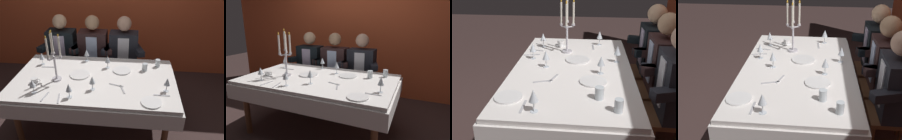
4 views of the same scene
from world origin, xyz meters
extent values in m
plane|color=#3B2927|center=(0.00, 0.00, 0.00)|extent=(12.00, 12.00, 0.00)
cube|color=white|center=(0.00, 0.00, 0.72)|extent=(1.90, 1.10, 0.04)
cube|color=white|center=(0.00, 0.00, 0.61)|extent=(1.94, 1.14, 0.18)
cylinder|color=brown|center=(-0.83, -0.43, 0.35)|extent=(0.07, 0.07, 0.70)
cylinder|color=brown|center=(0.83, -0.43, 0.35)|extent=(0.07, 0.07, 0.70)
cylinder|color=brown|center=(-0.83, 0.43, 0.35)|extent=(0.07, 0.07, 0.70)
cylinder|color=brown|center=(0.83, 0.43, 0.35)|extent=(0.07, 0.07, 0.70)
cylinder|color=silver|center=(-0.43, -0.09, 0.75)|extent=(0.11, 0.11, 0.02)
cylinder|color=silver|center=(-0.43, -0.09, 0.90)|extent=(0.02, 0.02, 0.28)
cylinder|color=silver|center=(-0.43, -0.09, 1.08)|extent=(0.04, 0.04, 0.02)
cylinder|color=white|center=(-0.43, -0.09, 1.20)|extent=(0.02, 0.02, 0.22)
ellipsoid|color=yellow|center=(-0.43, -0.09, 1.33)|extent=(0.02, 0.02, 0.03)
cylinder|color=silver|center=(-0.39, -0.09, 1.02)|extent=(0.07, 0.01, 0.01)
cylinder|color=silver|center=(-0.35, -0.09, 1.04)|extent=(0.04, 0.04, 0.02)
cylinder|color=white|center=(-0.35, -0.09, 1.16)|extent=(0.02, 0.02, 0.22)
ellipsoid|color=yellow|center=(-0.35, -0.09, 1.29)|extent=(0.02, 0.02, 0.03)
cylinder|color=silver|center=(-0.45, -0.06, 1.02)|extent=(0.05, 0.07, 0.01)
cylinder|color=silver|center=(-0.46, -0.02, 1.04)|extent=(0.04, 0.04, 0.02)
cylinder|color=white|center=(-0.46, -0.02, 1.16)|extent=(0.02, 0.02, 0.22)
ellipsoid|color=yellow|center=(-0.46, -0.02, 1.29)|extent=(0.02, 0.02, 0.03)
cylinder|color=silver|center=(-0.45, -0.12, 1.02)|extent=(0.05, 0.07, 0.01)
cylinder|color=silver|center=(-0.46, -0.15, 1.04)|extent=(0.04, 0.04, 0.02)
cylinder|color=white|center=(-0.46, -0.15, 1.16)|extent=(0.02, 0.02, 0.22)
ellipsoid|color=yellow|center=(-0.46, -0.15, 1.29)|extent=(0.02, 0.02, 0.03)
cylinder|color=white|center=(0.32, 0.20, 0.75)|extent=(0.23, 0.23, 0.01)
cylinder|color=white|center=(-0.18, 0.04, 0.75)|extent=(0.24, 0.24, 0.01)
cylinder|color=white|center=(0.65, -0.43, 0.75)|extent=(0.21, 0.21, 0.01)
cylinder|color=silver|center=(-0.19, -0.41, 0.74)|extent=(0.06, 0.06, 0.00)
cylinder|color=silver|center=(-0.19, -0.41, 0.78)|extent=(0.01, 0.01, 0.07)
cone|color=silver|center=(-0.19, -0.41, 0.86)|extent=(0.07, 0.07, 0.08)
cylinder|color=maroon|center=(-0.19, -0.41, 0.84)|extent=(0.04, 0.04, 0.03)
cylinder|color=silver|center=(0.82, -0.20, 0.74)|extent=(0.06, 0.06, 0.00)
cylinder|color=silver|center=(0.82, -0.20, 0.78)|extent=(0.01, 0.01, 0.07)
cone|color=silver|center=(0.82, -0.20, 0.86)|extent=(0.07, 0.07, 0.08)
cylinder|color=#E0D172|center=(0.82, -0.20, 0.84)|extent=(0.04, 0.04, 0.03)
cylinder|color=silver|center=(-0.17, 0.43, 0.74)|extent=(0.06, 0.06, 0.00)
cylinder|color=silver|center=(-0.17, 0.43, 0.78)|extent=(0.01, 0.01, 0.07)
cone|color=silver|center=(-0.17, 0.43, 0.86)|extent=(0.07, 0.07, 0.08)
cylinder|color=silver|center=(0.13, 0.26, 0.74)|extent=(0.06, 0.06, 0.00)
cylinder|color=silver|center=(0.13, 0.26, 0.78)|extent=(0.01, 0.01, 0.07)
cone|color=silver|center=(0.13, 0.26, 0.86)|extent=(0.07, 0.07, 0.08)
cylinder|color=#E0D172|center=(0.13, 0.26, 0.84)|extent=(0.04, 0.04, 0.03)
cylinder|color=silver|center=(-0.73, 0.27, 0.74)|extent=(0.06, 0.06, 0.00)
cylinder|color=silver|center=(-0.73, 0.27, 0.78)|extent=(0.01, 0.01, 0.07)
cone|color=silver|center=(-0.73, 0.27, 0.86)|extent=(0.07, 0.07, 0.08)
cylinder|color=silver|center=(-0.59, -0.38, 0.74)|extent=(0.06, 0.06, 0.00)
cylinder|color=silver|center=(-0.59, -0.38, 0.78)|extent=(0.01, 0.01, 0.07)
cone|color=silver|center=(-0.59, -0.38, 0.86)|extent=(0.07, 0.07, 0.08)
cylinder|color=silver|center=(0.02, -0.25, 0.74)|extent=(0.06, 0.06, 0.00)
cylinder|color=silver|center=(0.02, -0.25, 0.78)|extent=(0.01, 0.01, 0.07)
cone|color=silver|center=(0.02, -0.25, 0.86)|extent=(0.07, 0.07, 0.08)
cylinder|color=#E0D172|center=(0.02, -0.25, 0.84)|extent=(0.04, 0.04, 0.03)
cylinder|color=silver|center=(0.60, 0.24, 0.79)|extent=(0.07, 0.07, 0.10)
cylinder|color=silver|center=(0.77, 0.37, 0.79)|extent=(0.06, 0.06, 0.10)
cylinder|color=white|center=(-0.66, -0.19, 0.74)|extent=(0.12, 0.12, 0.01)
cylinder|color=white|center=(-0.66, -0.19, 0.77)|extent=(0.08, 0.08, 0.05)
torus|color=white|center=(-0.61, -0.19, 0.78)|extent=(0.04, 0.01, 0.04)
cube|color=#B7B7BC|center=(-0.63, 0.20, 0.74)|extent=(0.19, 0.03, 0.01)
cube|color=#B7B7BC|center=(-0.45, -0.44, 0.74)|extent=(0.04, 0.17, 0.01)
cube|color=#B7B7BC|center=(-0.29, -0.45, 0.74)|extent=(0.05, 0.17, 0.01)
cube|color=#B7B7BC|center=(0.28, -0.14, 0.74)|extent=(0.17, 0.07, 0.01)
cube|color=#B7B7BC|center=(0.35, -0.22, 0.74)|extent=(0.07, 0.17, 0.01)
cube|color=#B7B7BC|center=(0.77, -0.29, 0.74)|extent=(0.17, 0.02, 0.01)
cylinder|color=brown|center=(-0.84, 0.70, 0.21)|extent=(0.04, 0.04, 0.42)
cylinder|color=brown|center=(-0.48, 0.70, 0.21)|extent=(0.04, 0.04, 0.42)
cylinder|color=brown|center=(-0.84, 1.06, 0.21)|extent=(0.04, 0.04, 0.42)
cylinder|color=brown|center=(-0.48, 1.06, 0.21)|extent=(0.04, 0.04, 0.42)
cube|color=brown|center=(-0.66, 0.88, 0.44)|extent=(0.42, 0.42, 0.04)
cube|color=brown|center=(-0.66, 1.07, 0.68)|extent=(0.38, 0.04, 0.44)
cube|color=black|center=(-0.66, 0.88, 0.73)|extent=(0.42, 0.26, 0.54)
cube|color=silver|center=(-0.66, 0.75, 0.76)|extent=(0.16, 0.01, 0.40)
sphere|color=#D5AB84|center=(-0.66, 0.88, 1.14)|extent=(0.21, 0.21, 0.21)
cube|color=black|center=(-0.88, 0.78, 0.77)|extent=(0.19, 0.34, 0.08)
cube|color=black|center=(-0.44, 0.78, 0.77)|extent=(0.19, 0.34, 0.08)
cylinder|color=brown|center=(-0.35, 0.70, 0.21)|extent=(0.04, 0.04, 0.42)
cylinder|color=brown|center=(0.01, 0.70, 0.21)|extent=(0.04, 0.04, 0.42)
cylinder|color=brown|center=(-0.35, 1.06, 0.21)|extent=(0.04, 0.04, 0.42)
cylinder|color=brown|center=(0.01, 1.06, 0.21)|extent=(0.04, 0.04, 0.42)
cube|color=brown|center=(-0.17, 0.88, 0.44)|extent=(0.42, 0.42, 0.04)
cube|color=brown|center=(-0.17, 1.07, 0.68)|extent=(0.38, 0.04, 0.44)
cube|color=#301E1F|center=(-0.17, 0.88, 0.73)|extent=(0.42, 0.26, 0.54)
cube|color=silver|center=(-0.17, 0.75, 0.76)|extent=(0.16, 0.01, 0.40)
sphere|color=tan|center=(-0.17, 0.88, 1.14)|extent=(0.21, 0.21, 0.21)
cube|color=#301E1F|center=(-0.39, 0.78, 0.77)|extent=(0.19, 0.34, 0.08)
cube|color=#301E1F|center=(0.05, 0.78, 0.77)|extent=(0.19, 0.34, 0.08)
cylinder|color=brown|center=(0.12, 0.70, 0.21)|extent=(0.04, 0.04, 0.42)
cylinder|color=brown|center=(0.48, 0.70, 0.21)|extent=(0.04, 0.04, 0.42)
cylinder|color=brown|center=(0.12, 1.06, 0.21)|extent=(0.04, 0.04, 0.42)
cylinder|color=brown|center=(0.48, 1.06, 0.21)|extent=(0.04, 0.04, 0.42)
cube|color=brown|center=(0.30, 0.88, 0.44)|extent=(0.42, 0.42, 0.04)
cube|color=brown|center=(0.30, 1.07, 0.68)|extent=(0.38, 0.04, 0.44)
cube|color=black|center=(0.30, 0.88, 0.73)|extent=(0.42, 0.26, 0.54)
cube|color=silver|center=(0.30, 0.75, 0.76)|extent=(0.16, 0.01, 0.40)
sphere|color=tan|center=(0.30, 0.88, 1.14)|extent=(0.21, 0.21, 0.21)
cube|color=black|center=(0.08, 0.78, 0.77)|extent=(0.19, 0.34, 0.08)
cube|color=black|center=(0.52, 0.78, 0.77)|extent=(0.19, 0.34, 0.08)
camera|label=1|loc=(0.45, -2.26, 2.13)|focal=36.11mm
camera|label=2|loc=(1.16, -2.08, 1.47)|focal=31.37mm
camera|label=3|loc=(2.34, 0.16, 1.69)|focal=42.76mm
camera|label=4|loc=(2.51, 0.17, 1.92)|focal=44.69mm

